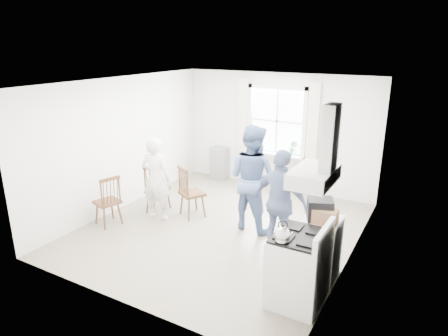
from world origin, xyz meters
The scene contains 16 objects.
room_shell centered at (0.00, 0.00, 1.30)m, with size 4.62×5.12×2.64m.
window_assembly centered at (0.00, 2.45, 1.46)m, with size 1.88×0.24×1.70m.
range_hood centered at (2.07, -1.35, 1.90)m, with size 0.45×0.76×0.94m.
shelf_unit centered at (-1.40, 2.33, 0.40)m, with size 0.40×0.30×0.80m, color gray.
gas_stove centered at (1.91, -1.35, 0.48)m, with size 0.68×0.76×1.12m.
kettle centered at (1.77, -1.63, 1.04)m, with size 0.20×0.20×0.28m.
low_cabinet centered at (1.98, -0.65, 0.45)m, with size 0.50×0.55×0.90m, color silver.
stereo_stack centered at (1.94, -0.69, 1.05)m, with size 0.42×0.41×0.30m.
cardboard_box centered at (2.05, -0.77, 1.00)m, with size 0.31×0.22×0.20m, color #8B6343.
windsor_chair_a centered at (-1.47, -0.03, 0.60)m, with size 0.50×0.49×0.98m.
windsor_chair_b centered at (-0.82, 0.11, 0.62)m, with size 0.58×0.57×1.01m.
windsor_chair_c centered at (-1.80, -0.91, 0.59)m, with size 0.50×0.50×0.96m.
person_left centered at (-1.27, -0.23, 0.80)m, with size 0.58×0.58×1.59m, color silver.
person_mid centered at (0.44, 0.30, 0.95)m, with size 0.92×0.92×1.90m, color #4D648F.
person_right centered at (1.21, -0.25, 0.84)m, with size 0.99×0.99×1.69m, color navy.
potted_plant centered at (0.44, 2.36, 1.02)m, with size 0.18×0.18×0.33m, color #2E6838.
Camera 1 is at (3.27, -5.69, 3.23)m, focal length 32.00 mm.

